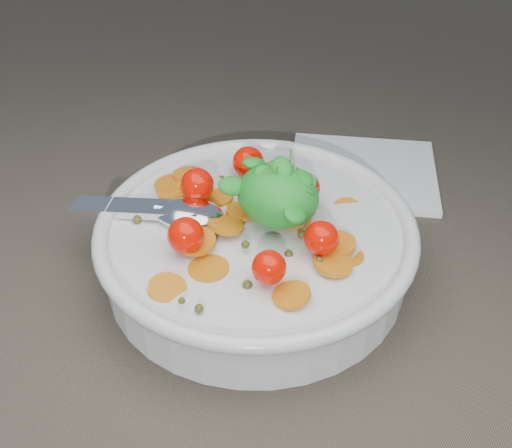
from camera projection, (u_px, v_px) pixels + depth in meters
The scene contains 3 objects.
ground at pixel (269, 276), 0.65m from camera, with size 6.00×6.00×0.00m, color brown.
bowl at pixel (256, 243), 0.63m from camera, with size 0.34×0.31×0.14m.
napkin at pixel (363, 172), 0.79m from camera, with size 0.18×0.16×0.01m, color white.
Camera 1 is at (0.22, -0.42, 0.45)m, focal length 45.00 mm.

